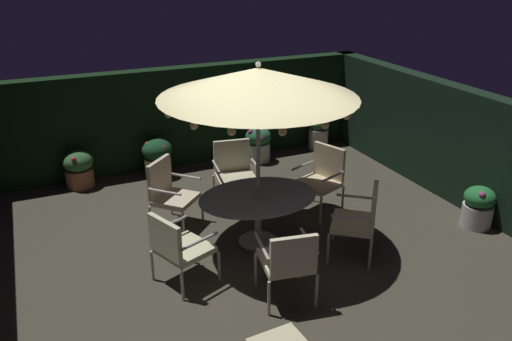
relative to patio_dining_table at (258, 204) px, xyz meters
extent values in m
cube|color=#3F3B2F|center=(-0.10, -0.36, -0.60)|extent=(7.45, 7.66, 0.02)
cube|color=black|center=(-0.10, 3.32, 0.32)|extent=(7.45, 0.30, 1.82)
cube|color=black|center=(3.47, -0.36, 0.32)|extent=(0.30, 7.66, 1.82)
cylinder|color=#B5B1A4|center=(0.00, 0.00, -0.58)|extent=(0.54, 0.54, 0.03)
cylinder|color=#B5B1A4|center=(0.00, 0.00, -0.25)|extent=(0.09, 0.09, 0.68)
ellipsoid|color=#8F969B|center=(0.00, 0.00, 0.10)|extent=(1.63, 1.27, 0.03)
cylinder|color=#B8B4A4|center=(0.00, 0.00, 0.50)|extent=(0.06, 0.06, 2.19)
cone|color=beige|center=(0.00, 0.00, 1.65)|extent=(2.51, 2.51, 0.37)
sphere|color=#B8B4A4|center=(0.00, 0.00, 1.88)|extent=(0.07, 0.07, 0.07)
sphere|color=#F9DB8C|center=(1.15, -0.01, 1.39)|extent=(0.09, 0.09, 0.09)
sphere|color=#F9DB8C|center=(1.04, 0.48, 1.39)|extent=(0.09, 0.09, 0.09)
sphere|color=#F9DB8C|center=(0.72, 0.89, 1.39)|extent=(0.09, 0.09, 0.09)
sphere|color=#F9DB8C|center=(0.22, 1.13, 1.39)|extent=(0.09, 0.09, 0.09)
sphere|color=#F9DB8C|center=(-0.29, 1.11, 1.39)|extent=(0.09, 0.09, 0.09)
sphere|color=#F9DB8C|center=(-0.76, 0.86, 1.39)|extent=(0.09, 0.09, 0.09)
sphere|color=#F9DB8C|center=(-1.04, 0.49, 1.39)|extent=(0.09, 0.09, 0.09)
sphere|color=#F9DB8C|center=(-1.15, 0.00, 1.39)|extent=(0.09, 0.09, 0.09)
sphere|color=#F9DB8C|center=(-1.01, -0.54, 1.39)|extent=(0.09, 0.09, 0.09)
sphere|color=#F9DB8C|center=(-0.71, -0.90, 1.39)|extent=(0.09, 0.09, 0.09)
sphere|color=#F9DB8C|center=(-0.23, -1.12, 1.39)|extent=(0.09, 0.09, 0.09)
sphere|color=#F9DB8C|center=(0.30, -1.11, 1.39)|extent=(0.09, 0.09, 0.09)
sphere|color=#F9DB8C|center=(0.71, -0.90, 1.39)|extent=(0.09, 0.09, 0.09)
sphere|color=#F9DB8C|center=(1.06, -0.45, 1.39)|extent=(0.09, 0.09, 0.09)
cylinder|color=#B3B3AB|center=(0.59, -0.87, -0.38)|extent=(0.04, 0.04, 0.44)
cylinder|color=#B3B3AB|center=(0.98, -0.38, -0.38)|extent=(0.04, 0.04, 0.44)
cylinder|color=#B3B3AB|center=(1.00, -1.20, -0.38)|extent=(0.04, 0.04, 0.44)
cylinder|color=#B3B3AB|center=(1.39, -0.71, -0.38)|extent=(0.04, 0.04, 0.44)
cube|color=beige|center=(0.99, -0.79, -0.12)|extent=(0.78, 0.80, 0.07)
cube|color=beige|center=(1.19, -0.95, 0.15)|extent=(0.41, 0.50, 0.48)
cylinder|color=#B3B3AB|center=(0.80, -1.03, 0.11)|extent=(0.42, 0.34, 0.04)
cylinder|color=#B3B3AB|center=(1.18, -0.55, 0.11)|extent=(0.42, 0.34, 0.04)
cylinder|color=#B8B4AB|center=(1.04, 0.08, -0.37)|extent=(0.04, 0.04, 0.45)
cylinder|color=#B8B4AB|center=(0.83, 0.63, -0.37)|extent=(0.04, 0.04, 0.45)
cylinder|color=#B8B4AB|center=(1.54, 0.26, -0.37)|extent=(0.04, 0.04, 0.45)
cylinder|color=#B8B4AB|center=(1.33, 0.81, -0.37)|extent=(0.04, 0.04, 0.45)
cube|color=beige|center=(1.19, 0.44, -0.11)|extent=(0.69, 0.72, 0.07)
cube|color=beige|center=(1.42, 0.53, 0.18)|extent=(0.25, 0.55, 0.51)
cylinder|color=#B8B4AB|center=(1.29, 0.17, 0.11)|extent=(0.49, 0.21, 0.04)
cylinder|color=#B8B4AB|center=(1.08, 0.72, 0.11)|extent=(0.49, 0.21, 0.04)
cylinder|color=#BBB1A9|center=(0.45, 0.95, -0.39)|extent=(0.04, 0.04, 0.41)
cylinder|color=#BBB1A9|center=(-0.16, 1.03, -0.39)|extent=(0.04, 0.04, 0.41)
cylinder|color=#BBB1A9|center=(0.52, 1.47, -0.39)|extent=(0.04, 0.04, 0.41)
cylinder|color=#BBB1A9|center=(-0.08, 1.56, -0.39)|extent=(0.04, 0.04, 0.41)
cube|color=beige|center=(0.18, 1.25, -0.15)|extent=(0.66, 0.61, 0.07)
cube|color=beige|center=(0.22, 1.51, 0.13)|extent=(0.58, 0.14, 0.51)
cylinder|color=#BBB1A9|center=(0.48, 1.21, 0.07)|extent=(0.11, 0.51, 0.04)
cylinder|color=#BBB1A9|center=(-0.12, 1.30, 0.07)|extent=(0.11, 0.51, 0.04)
cylinder|color=#BBB1AB|center=(-0.49, 0.92, -0.39)|extent=(0.04, 0.04, 0.40)
cylinder|color=#BBB1AB|center=(-0.91, 0.51, -0.39)|extent=(0.04, 0.04, 0.40)
cylinder|color=#BBB1AB|center=(-0.86, 1.30, -0.39)|extent=(0.04, 0.04, 0.40)
cylinder|color=#BBB1AB|center=(-1.28, 0.89, -0.39)|extent=(0.04, 0.04, 0.40)
cube|color=beige|center=(-0.89, 0.90, -0.16)|extent=(0.77, 0.77, 0.07)
cube|color=beige|center=(-1.06, 1.09, 0.14)|extent=(0.44, 0.43, 0.53)
cylinder|color=#BBB1AB|center=(-0.68, 1.11, 0.08)|extent=(0.38, 0.39, 0.04)
cylinder|color=#BBB1AB|center=(-1.10, 0.70, 0.08)|extent=(0.38, 0.39, 0.04)
cylinder|color=#BCB1AD|center=(-1.02, -0.09, -0.39)|extent=(0.04, 0.04, 0.40)
cylinder|color=#BCB1AD|center=(-0.81, -0.64, -0.39)|extent=(0.04, 0.04, 0.40)
cylinder|color=#BCB1AD|center=(-1.55, -0.30, -0.39)|extent=(0.04, 0.04, 0.40)
cylinder|color=#BCB1AD|center=(-1.33, -0.84, -0.39)|extent=(0.04, 0.04, 0.40)
cube|color=beige|center=(-1.18, -0.47, -0.15)|extent=(0.72, 0.73, 0.07)
cube|color=beige|center=(-1.43, -0.57, 0.11)|extent=(0.26, 0.54, 0.46)
cylinder|color=#BCB1AD|center=(-1.28, -0.20, 0.07)|extent=(0.52, 0.23, 0.04)
cylinder|color=#BCB1AD|center=(-1.07, -0.74, 0.07)|extent=(0.52, 0.23, 0.04)
cylinder|color=#B9AFA4|center=(-0.44, -0.91, -0.37)|extent=(0.04, 0.04, 0.44)
cylinder|color=#B9AFA4|center=(0.10, -1.00, -0.37)|extent=(0.04, 0.04, 0.44)
cylinder|color=#B9AFA4|center=(-0.54, -1.49, -0.37)|extent=(0.04, 0.04, 0.44)
cylinder|color=#B9AFA4|center=(0.00, -1.59, -0.37)|extent=(0.04, 0.04, 0.44)
cube|color=beige|center=(-0.22, -1.25, -0.12)|extent=(0.63, 0.67, 0.07)
cube|color=beige|center=(-0.27, -1.53, 0.14)|extent=(0.53, 0.15, 0.44)
cylinder|color=#B9AFA4|center=(-0.49, -1.20, 0.11)|extent=(0.13, 0.57, 0.04)
cylinder|color=#B9AFA4|center=(0.05, -1.30, 0.11)|extent=(0.13, 0.57, 0.04)
cylinder|color=tan|center=(-0.67, 2.85, -0.42)|extent=(0.47, 0.47, 0.35)
ellipsoid|color=#184525|center=(-0.67, 2.85, -0.09)|extent=(0.53, 0.53, 0.37)
sphere|color=red|center=(-0.53, 2.82, -0.06)|extent=(0.07, 0.07, 0.07)
sphere|color=#D0363C|center=(-0.58, 3.01, 0.01)|extent=(0.11, 0.11, 0.11)
sphere|color=red|center=(-0.75, 2.98, 0.01)|extent=(0.07, 0.07, 0.07)
sphere|color=#CA3735|center=(-0.83, 2.89, 0.02)|extent=(0.09, 0.09, 0.09)
sphere|color=#C63B3F|center=(-0.74, 2.74, -0.08)|extent=(0.06, 0.06, 0.06)
sphere|color=#C2223F|center=(-0.60, 2.68, -0.01)|extent=(0.10, 0.10, 0.10)
cylinder|color=silver|center=(3.11, -0.88, -0.42)|extent=(0.44, 0.44, 0.34)
ellipsoid|color=#247134|center=(3.11, -0.88, -0.13)|extent=(0.44, 0.44, 0.31)
sphere|color=#BE2D75|center=(3.22, -0.87, -0.10)|extent=(0.08, 0.08, 0.08)
sphere|color=#BC367E|center=(3.05, -0.80, -0.08)|extent=(0.10, 0.10, 0.10)
sphere|color=#A44086|center=(3.01, -0.99, -0.02)|extent=(0.10, 0.10, 0.10)
cylinder|color=beige|center=(1.26, 2.78, -0.41)|extent=(0.45, 0.45, 0.36)
ellipsoid|color=#29653F|center=(1.26, 2.78, -0.09)|extent=(0.49, 0.49, 0.34)
sphere|color=#B13D77|center=(1.42, 2.73, -0.08)|extent=(0.10, 0.10, 0.10)
sphere|color=#A43485|center=(1.20, 2.96, -0.04)|extent=(0.11, 0.11, 0.11)
sphere|color=#A33686|center=(1.09, 2.75, 0.02)|extent=(0.10, 0.10, 0.10)
sphere|color=#B93081|center=(1.23, 2.58, -0.07)|extent=(0.09, 0.09, 0.09)
cylinder|color=beige|center=(2.65, 2.90, -0.39)|extent=(0.39, 0.39, 0.41)
ellipsoid|color=#254622|center=(2.65, 2.90, -0.08)|extent=(0.36, 0.36, 0.25)
sphere|color=orange|center=(2.79, 2.93, -0.01)|extent=(0.07, 0.07, 0.07)
sphere|color=#DD8242|center=(2.68, 3.01, -0.01)|extent=(0.07, 0.07, 0.07)
sphere|color=#D77F3E|center=(2.53, 2.90, -0.05)|extent=(0.10, 0.10, 0.10)
sphere|color=orange|center=(2.62, 2.77, -0.02)|extent=(0.09, 0.09, 0.09)
cylinder|color=#A05D3D|center=(-2.01, 2.95, -0.43)|extent=(0.47, 0.47, 0.32)
ellipsoid|color=#376636|center=(-2.01, 2.95, -0.13)|extent=(0.51, 0.51, 0.36)
sphere|color=red|center=(-1.84, 2.93, -0.12)|extent=(0.09, 0.09, 0.09)
sphere|color=red|center=(-2.12, 3.08, -0.05)|extent=(0.09, 0.09, 0.09)
sphere|color=red|center=(-2.08, 2.75, -0.01)|extent=(0.08, 0.08, 0.08)
camera|label=1|loc=(-2.60, -5.75, 3.14)|focal=36.70mm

